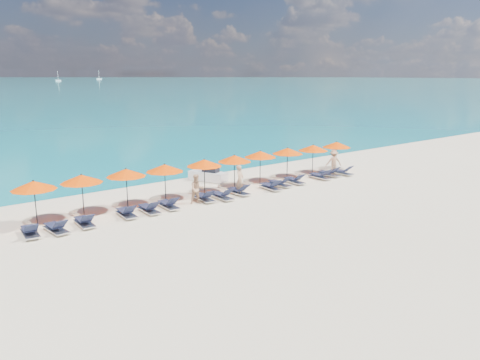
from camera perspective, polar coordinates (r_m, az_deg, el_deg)
ground at (r=24.78m, az=4.30°, el=-3.92°), size 1400.00×1400.00×0.00m
sailboat_near at (r=516.51m, az=-21.29°, el=11.28°), size 5.43×1.81×9.96m
sailboat_far at (r=648.64m, az=-16.81°, el=11.75°), size 6.52×2.17×11.96m
jetski at (r=31.86m, az=-3.88°, el=0.58°), size 1.90×2.83×0.94m
beachgoer_a at (r=28.17m, az=-0.01°, el=0.04°), size 0.77×0.69×1.78m
beachgoer_b at (r=26.15m, az=-5.26°, el=-1.13°), size 0.93×0.71×1.68m
beachgoer_c at (r=34.67m, az=11.35°, el=2.19°), size 1.23×1.08×1.76m
umbrella_0 at (r=23.95m, az=-23.86°, el=-0.60°), size 2.10×2.10×2.28m
umbrella_1 at (r=24.57m, az=-18.77°, el=0.14°), size 2.10×2.10×2.28m
umbrella_2 at (r=25.44m, az=-13.72°, el=0.87°), size 2.10×2.10×2.28m
umbrella_3 at (r=26.27m, az=-9.17°, el=1.45°), size 2.10×2.10×2.28m
umbrella_4 at (r=27.54m, az=-4.38°, el=2.10°), size 2.10×2.10×2.28m
umbrella_5 at (r=28.88m, az=-0.69°, el=2.64°), size 2.10×2.10×2.28m
umbrella_6 at (r=30.45m, az=2.49°, el=3.16°), size 2.10×2.10×2.28m
umbrella_7 at (r=31.92m, az=5.82°, el=3.55°), size 2.10×2.10×2.28m
umbrella_8 at (r=33.49m, az=8.90°, el=3.89°), size 2.10×2.10×2.28m
umbrella_9 at (r=35.34m, az=11.70°, el=4.25°), size 2.10×2.10×2.28m
lounger_0 at (r=23.06m, az=-24.23°, el=-5.72°), size 0.77×1.75×0.66m
lounger_1 at (r=23.11m, az=-21.50°, el=-5.44°), size 0.76×1.75×0.66m
lounger_2 at (r=23.59m, az=-18.43°, el=-4.83°), size 0.72×1.73×0.66m
lounger_3 at (r=24.50m, az=-13.68°, el=-3.88°), size 0.75×1.74×0.66m
lounger_4 at (r=24.94m, az=-11.03°, el=-3.45°), size 0.69×1.73×0.66m
lounger_5 at (r=25.56m, az=-8.70°, el=-2.96°), size 0.72×1.73×0.66m
lounger_6 at (r=26.79m, az=-4.40°, el=-2.12°), size 0.78×1.75×0.66m
lounger_7 at (r=27.10m, az=-2.18°, el=-1.91°), size 0.70×1.73×0.66m
lounger_8 at (r=28.13m, az=-0.20°, el=-1.35°), size 0.71×1.73×0.66m
lounger_9 at (r=29.36m, az=3.75°, el=-0.78°), size 0.77×1.75×0.66m
lounger_10 at (r=30.25m, az=4.87°, el=-0.39°), size 0.76×1.75×0.66m
lounger_11 at (r=31.20m, az=6.65°, el=-0.02°), size 0.78×1.75×0.66m
lounger_12 at (r=32.78m, az=9.73°, el=0.50°), size 0.65×1.71×0.66m
lounger_13 at (r=33.73m, az=10.77°, el=0.81°), size 0.74×1.74×0.66m
lounger_14 at (r=34.45m, az=12.35°, el=0.99°), size 0.70×1.73×0.66m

